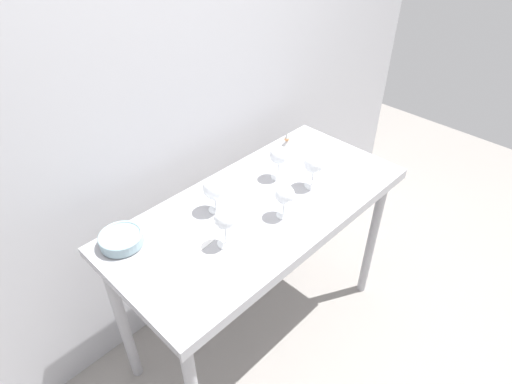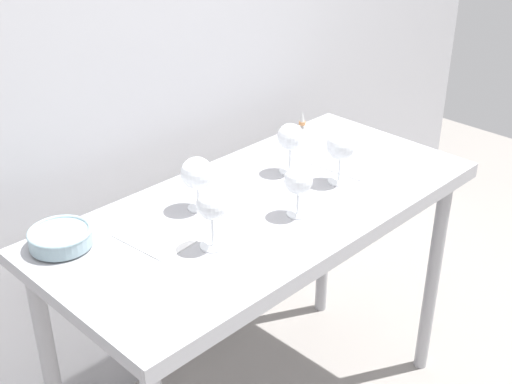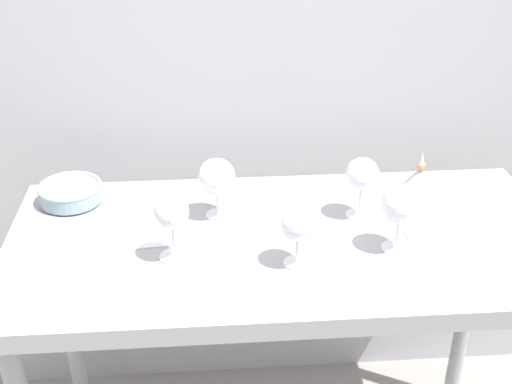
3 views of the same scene
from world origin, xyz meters
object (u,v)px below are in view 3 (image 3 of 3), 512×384
(wine_glass_near_left, at_px, (171,213))
(decanter_funnel, at_px, (419,180))
(wine_glass_near_center, at_px, (298,225))
(tasting_sheet_upper, at_px, (443,232))
(wine_glass_far_right, at_px, (362,176))
(wine_glass_near_right, at_px, (401,206))
(tasting_sheet_lower, at_px, (144,226))
(tasting_bowl, at_px, (70,192))
(wine_glass_far_left, at_px, (217,178))

(wine_glass_near_left, distance_m, decanter_funnel, 0.73)
(wine_glass_near_center, relative_size, tasting_sheet_upper, 0.74)
(wine_glass_near_center, xyz_separation_m, decanter_funnel, (0.39, 0.32, -0.07))
(wine_glass_far_right, bearing_deg, decanter_funnel, 31.34)
(wine_glass_near_left, bearing_deg, wine_glass_near_right, -0.35)
(wine_glass_near_right, height_order, wine_glass_near_center, wine_glass_near_right)
(wine_glass_near_right, height_order, tasting_sheet_lower, wine_glass_near_right)
(wine_glass_far_right, bearing_deg, wine_glass_near_center, -133.17)
(wine_glass_far_right, xyz_separation_m, tasting_bowl, (-0.77, 0.13, -0.09))
(wine_glass_near_right, xyz_separation_m, wine_glass_near_center, (-0.25, -0.05, -0.01))
(wine_glass_far_left, relative_size, tasting_sheet_lower, 0.80)
(wine_glass_near_left, xyz_separation_m, wine_glass_near_center, (0.29, -0.05, -0.01))
(wine_glass_near_right, bearing_deg, tasting_bowl, 160.48)
(wine_glass_near_center, bearing_deg, wine_glass_far_left, 127.48)
(tasting_sheet_upper, relative_size, decanter_funnel, 1.68)
(wine_glass_near_left, distance_m, tasting_sheet_upper, 0.69)
(tasting_sheet_lower, bearing_deg, wine_glass_near_left, -66.00)
(wine_glass_far_left, relative_size, decanter_funnel, 1.32)
(wine_glass_near_left, bearing_deg, wine_glass_far_left, 59.61)
(wine_glass_near_left, distance_m, wine_glass_far_left, 0.22)
(wine_glass_near_center, distance_m, decanter_funnel, 0.51)
(wine_glass_near_right, relative_size, tasting_bowl, 1.00)
(wine_glass_near_center, height_order, tasting_bowl, wine_glass_near_center)
(wine_glass_near_center, distance_m, wine_glass_far_right, 0.28)
(tasting_sheet_upper, bearing_deg, wine_glass_far_left, 162.05)
(wine_glass_far_right, height_order, tasting_sheet_upper, wine_glass_far_right)
(tasting_bowl, bearing_deg, wine_glass_near_center, -30.36)
(wine_glass_far_right, bearing_deg, wine_glass_near_left, -161.94)
(tasting_sheet_lower, height_order, decanter_funnel, decanter_funnel)
(wine_glass_near_center, height_order, tasting_sheet_upper, wine_glass_near_center)
(wine_glass_near_right, height_order, decanter_funnel, wine_glass_near_right)
(wine_glass_near_right, xyz_separation_m, tasting_sheet_upper, (0.14, 0.07, -0.12))
(wine_glass_far_left, bearing_deg, wine_glass_near_left, -120.39)
(wine_glass_near_left, relative_size, wine_glass_far_right, 1.01)
(decanter_funnel, bearing_deg, wine_glass_far_right, -148.66)
(wine_glass_near_center, bearing_deg, wine_glass_far_right, 46.83)
(wine_glass_far_right, height_order, tasting_sheet_lower, wine_glass_far_right)
(tasting_bowl, distance_m, decanter_funnel, 0.97)
(tasting_sheet_lower, distance_m, decanter_funnel, 0.77)
(wine_glass_far_left, distance_m, tasting_sheet_lower, 0.23)
(wine_glass_near_center, relative_size, tasting_sheet_lower, 0.75)
(tasting_sheet_upper, height_order, tasting_bowl, tasting_bowl)
(wine_glass_near_right, relative_size, tasting_sheet_lower, 0.83)
(wine_glass_near_right, bearing_deg, wine_glass_near_center, -169.73)
(wine_glass_far_right, relative_size, tasting_sheet_upper, 0.80)
(tasting_sheet_lower, height_order, tasting_bowl, tasting_bowl)
(decanter_funnel, bearing_deg, tasting_bowl, 179.06)
(wine_glass_near_left, height_order, wine_glass_far_right, wine_glass_near_left)
(wine_glass_near_center, height_order, tasting_sheet_lower, wine_glass_near_center)
(tasting_sheet_upper, xyz_separation_m, tasting_sheet_lower, (-0.76, 0.08, 0.00))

